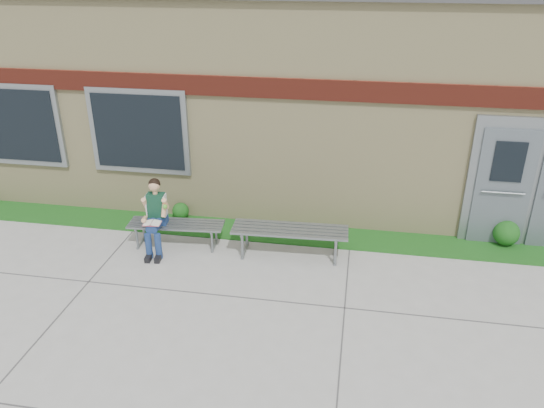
# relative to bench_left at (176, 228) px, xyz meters

# --- Properties ---
(ground) EXTENTS (80.00, 80.00, 0.00)m
(ground) POSITION_rel_bench_left_xyz_m (2.01, -1.87, -0.33)
(ground) COLOR #9E9E99
(ground) RESTS_ON ground
(grass_strip) EXTENTS (16.00, 0.80, 0.02)m
(grass_strip) POSITION_rel_bench_left_xyz_m (2.01, 0.73, -0.32)
(grass_strip) COLOR #164A13
(grass_strip) RESTS_ON ground
(school_building) EXTENTS (16.20, 6.22, 4.20)m
(school_building) POSITION_rel_bench_left_xyz_m (2.01, 4.12, 1.77)
(school_building) COLOR beige
(school_building) RESTS_ON ground
(bench_left) EXTENTS (1.68, 0.59, 0.43)m
(bench_left) POSITION_rel_bench_left_xyz_m (0.00, 0.00, 0.00)
(bench_left) COLOR gray
(bench_left) RESTS_ON ground
(bench_right) EXTENTS (1.96, 0.62, 0.50)m
(bench_right) POSITION_rel_bench_left_xyz_m (2.00, 0.00, 0.06)
(bench_right) COLOR gray
(bench_right) RESTS_ON ground
(girl) EXTENTS (0.48, 0.78, 1.27)m
(girl) POSITION_rel_bench_left_xyz_m (-0.28, -0.19, 0.33)
(girl) COLOR navy
(girl) RESTS_ON ground
(shrub_mid) EXTENTS (0.32, 0.32, 0.32)m
(shrub_mid) POSITION_rel_bench_left_xyz_m (-0.27, 0.98, -0.15)
(shrub_mid) COLOR #164A13
(shrub_mid) RESTS_ON grass_strip
(shrub_east) EXTENTS (0.45, 0.45, 0.45)m
(shrub_east) POSITION_rel_bench_left_xyz_m (5.70, 0.98, -0.09)
(shrub_east) COLOR #164A13
(shrub_east) RESTS_ON grass_strip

